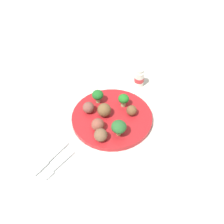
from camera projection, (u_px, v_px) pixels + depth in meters
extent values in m
plane|color=silver|center=(112.00, 119.00, 0.96)|extent=(4.00, 4.00, 0.00)
cylinder|color=red|center=(112.00, 118.00, 0.96)|extent=(0.28, 0.28, 0.02)
cylinder|color=#97BF6B|center=(119.00, 132.00, 0.89)|extent=(0.01, 0.01, 0.02)
ellipsoid|color=#29612D|center=(119.00, 127.00, 0.87)|extent=(0.05, 0.05, 0.04)
cylinder|color=#8ECF7E|center=(98.00, 100.00, 0.99)|extent=(0.01, 0.01, 0.02)
ellipsoid|color=#1E6625|center=(98.00, 95.00, 0.97)|extent=(0.04, 0.04, 0.03)
cylinder|color=#99CA80|center=(122.00, 103.00, 0.98)|extent=(0.02, 0.02, 0.02)
ellipsoid|color=#257726|center=(123.00, 98.00, 0.96)|extent=(0.04, 0.04, 0.03)
sphere|color=brown|center=(101.00, 135.00, 0.86)|extent=(0.04, 0.04, 0.04)
sphere|color=brown|center=(132.00, 110.00, 0.94)|extent=(0.04, 0.04, 0.04)
sphere|color=brown|center=(98.00, 124.00, 0.89)|extent=(0.04, 0.04, 0.04)
sphere|color=brown|center=(89.00, 108.00, 0.95)|extent=(0.04, 0.04, 0.04)
sphere|color=brown|center=(104.00, 110.00, 0.94)|extent=(0.05, 0.05, 0.05)
cube|color=white|center=(55.00, 162.00, 0.84)|extent=(0.17, 0.13, 0.01)
cube|color=silver|center=(63.00, 161.00, 0.83)|extent=(0.09, 0.01, 0.01)
cube|color=silver|center=(48.00, 174.00, 0.80)|extent=(0.03, 0.02, 0.01)
cube|color=silver|center=(57.00, 152.00, 0.86)|extent=(0.09, 0.01, 0.01)
cube|color=silver|center=(40.00, 168.00, 0.82)|extent=(0.06, 0.02, 0.01)
cylinder|color=white|center=(139.00, 79.00, 1.07)|extent=(0.04, 0.04, 0.06)
cylinder|color=red|center=(139.00, 79.00, 1.07)|extent=(0.04, 0.04, 0.02)
cylinder|color=silver|center=(140.00, 71.00, 1.04)|extent=(0.03, 0.03, 0.01)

